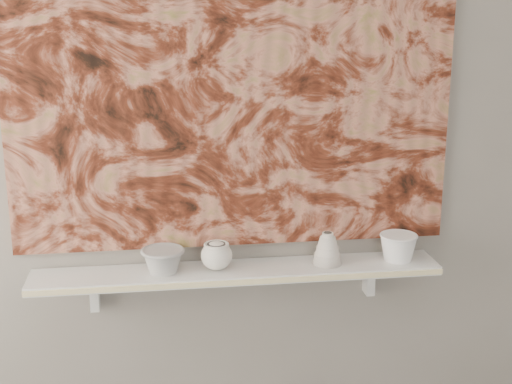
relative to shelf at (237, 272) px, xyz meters
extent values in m
plane|color=gray|center=(0.00, 0.09, 0.44)|extent=(3.60, 0.00, 3.60)
cube|color=silver|center=(0.00, 0.00, 0.00)|extent=(1.40, 0.18, 0.03)
cube|color=beige|center=(0.00, -0.09, 0.00)|extent=(1.40, 0.01, 0.02)
cube|color=silver|center=(-0.49, 0.06, -0.07)|extent=(0.03, 0.06, 0.12)
cube|color=silver|center=(0.49, 0.06, -0.07)|extent=(0.03, 0.06, 0.12)
cube|color=#5F2515|center=(0.00, 0.08, 0.62)|extent=(1.50, 0.02, 1.10)
cube|color=black|center=(0.45, 0.07, 0.32)|extent=(0.09, 0.00, 0.08)
camera|label=1|loc=(-0.26, -2.27, 0.91)|focal=50.00mm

